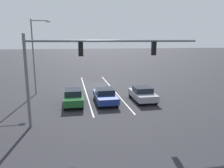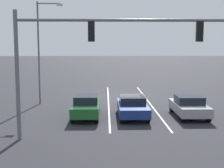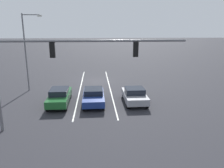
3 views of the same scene
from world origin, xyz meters
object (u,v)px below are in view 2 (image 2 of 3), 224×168
object	(u,v)px
traffic_signal_gantry	(95,45)
street_lamp_right_shoulder	(41,46)
car_gray_leftlane_front	(189,106)
car_navy_midlane_front	(132,106)
car_darkgreen_rightlane_front	(86,106)

from	to	relation	value
traffic_signal_gantry	street_lamp_right_shoulder	bearing A→B (deg)	-64.73
car_gray_leftlane_front	street_lamp_right_shoulder	size ratio (longest dim) A/B	0.50
car_gray_leftlane_front	car_navy_midlane_front	bearing A→B (deg)	-0.86
car_navy_midlane_front	traffic_signal_gantry	size ratio (longest dim) A/B	0.37
car_darkgreen_rightlane_front	car_navy_midlane_front	size ratio (longest dim) A/B	1.03
car_navy_midlane_front	car_gray_leftlane_front	bearing A→B (deg)	179.14
street_lamp_right_shoulder	car_darkgreen_rightlane_front	bearing A→B (deg)	128.70
car_darkgreen_rightlane_front	car_gray_leftlane_front	size ratio (longest dim) A/B	1.13
car_darkgreen_rightlane_front	traffic_signal_gantry	world-z (taller)	traffic_signal_gantry
car_darkgreen_rightlane_front	car_gray_leftlane_front	xyz separation A→B (m)	(-6.75, 0.10, -0.04)
car_darkgreen_rightlane_front	traffic_signal_gantry	size ratio (longest dim) A/B	0.38
car_darkgreen_rightlane_front	street_lamp_right_shoulder	world-z (taller)	street_lamp_right_shoulder
car_gray_leftlane_front	car_navy_midlane_front	world-z (taller)	car_gray_leftlane_front
car_navy_midlane_front	street_lamp_right_shoulder	distance (m)	9.26
car_gray_leftlane_front	traffic_signal_gantry	xyz separation A→B (m)	(5.97, 4.88, 3.99)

